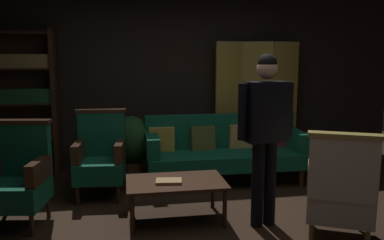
% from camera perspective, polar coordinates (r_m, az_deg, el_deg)
% --- Properties ---
extents(ground_plane, '(10.00, 10.00, 0.00)m').
position_cam_1_polar(ground_plane, '(4.09, 1.97, -15.04)').
color(ground_plane, black).
extents(back_wall, '(7.20, 0.10, 2.80)m').
position_cam_1_polar(back_wall, '(6.16, -2.63, 6.53)').
color(back_wall, black).
rests_on(back_wall, ground_plane).
extents(folding_screen, '(1.32, 0.22, 1.90)m').
position_cam_1_polar(folding_screen, '(6.21, 9.30, 2.60)').
color(folding_screen, '#B29338').
rests_on(folding_screen, ground_plane).
extents(bookshelf, '(0.90, 0.32, 2.05)m').
position_cam_1_polar(bookshelf, '(6.04, -22.97, 2.54)').
color(bookshelf, '#382114').
rests_on(bookshelf, ground_plane).
extents(velvet_couch, '(2.12, 0.78, 0.88)m').
position_cam_1_polar(velvet_couch, '(5.42, 4.57, -3.93)').
color(velvet_couch, '#382114').
rests_on(velvet_couch, ground_plane).
extents(coffee_table, '(1.00, 0.64, 0.42)m').
position_cam_1_polar(coffee_table, '(4.12, -2.36, -9.32)').
color(coffee_table, '#382114').
rests_on(coffee_table, ground_plane).
extents(armchair_gilt_accent, '(0.78, 0.77, 1.04)m').
position_cam_1_polar(armchair_gilt_accent, '(3.85, 20.49, -9.42)').
color(armchair_gilt_accent, tan).
rests_on(armchair_gilt_accent, ground_plane).
extents(armchair_wing_left, '(0.66, 0.65, 1.04)m').
position_cam_1_polar(armchair_wing_left, '(4.36, -23.78, -7.46)').
color(armchair_wing_left, '#382114').
rests_on(armchair_wing_left, ground_plane).
extents(armchair_wing_right, '(0.63, 0.62, 1.04)m').
position_cam_1_polar(armchair_wing_right, '(4.92, -12.99, -5.08)').
color(armchair_wing_right, '#382114').
rests_on(armchair_wing_right, ground_plane).
extents(standing_figure, '(0.58, 0.28, 1.70)m').
position_cam_1_polar(standing_figure, '(3.90, 10.50, -0.63)').
color(standing_figure, black).
rests_on(standing_figure, ground_plane).
extents(potted_plant, '(0.58, 0.58, 0.87)m').
position_cam_1_polar(potted_plant, '(5.51, -8.71, -3.26)').
color(potted_plant, brown).
rests_on(potted_plant, ground_plane).
extents(book_tan_leather, '(0.28, 0.21, 0.03)m').
position_cam_1_polar(book_tan_leather, '(4.04, -3.35, -8.78)').
color(book_tan_leather, '#9E7A47').
rests_on(book_tan_leather, coffee_table).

